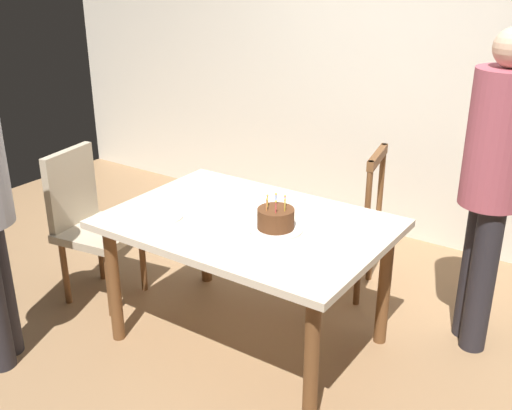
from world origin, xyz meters
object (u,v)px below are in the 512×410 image
dining_table (248,236)px  birthday_cake (276,220)px  chair_spindle_back (345,223)px  person_guest (493,177)px  plate_near_celebrant (162,217)px  plate_far_side (261,203)px  chair_upholstered (88,217)px

dining_table → birthday_cake: size_ratio=5.17×
dining_table → chair_spindle_back: 0.87m
dining_table → person_guest: person_guest is taller
dining_table → person_guest: size_ratio=0.84×
birthday_cake → dining_table: bearing=174.8°
plate_near_celebrant → plate_far_side: (0.33, 0.45, 0.00)m
birthday_cake → chair_upholstered: size_ratio=0.29×
dining_table → chair_spindle_back: chair_spindle_back is taller
dining_table → chair_upholstered: chair_upholstered is taller
dining_table → chair_spindle_back: size_ratio=1.52×
person_guest → birthday_cake: bearing=-140.0°
birthday_cake → plate_near_celebrant: birthday_cake is taller
dining_table → person_guest: (1.04, 0.70, 0.34)m
dining_table → chair_spindle_back: bearing=78.4°
plate_near_celebrant → plate_far_side: same height
plate_far_side → chair_spindle_back: size_ratio=0.23×
dining_table → plate_far_side: 0.26m
chair_upholstered → person_guest: (2.15, 0.83, 0.46)m
person_guest → chair_upholstered: bearing=-158.8°
dining_table → plate_far_side: bearing=107.7°
plate_near_celebrant → birthday_cake: bearing=20.0°
chair_spindle_back → chair_upholstered: bearing=-143.1°
plate_far_side → chair_spindle_back: 0.71m
chair_spindle_back → dining_table: bearing=-101.6°
dining_table → chair_upholstered: bearing=-173.3°
plate_near_celebrant → chair_spindle_back: bearing=61.8°
chair_upholstered → person_guest: bearing=21.2°
birthday_cake → chair_spindle_back: (-0.01, 0.85, -0.34)m
birthday_cake → chair_spindle_back: size_ratio=0.29×
plate_near_celebrant → chair_upholstered: (-0.71, 0.10, -0.22)m
chair_upholstered → birthday_cake: bearing=5.1°
chair_spindle_back → plate_near_celebrant: bearing=-118.2°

